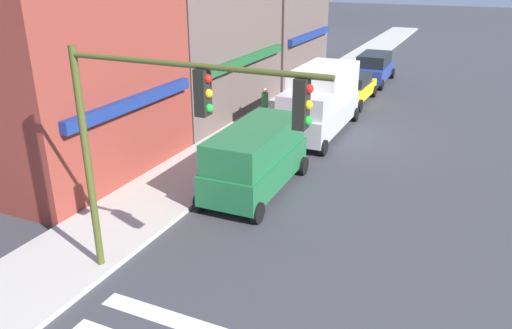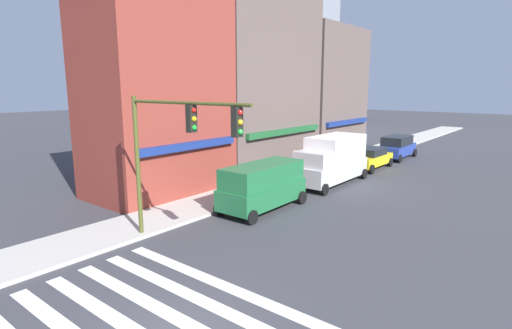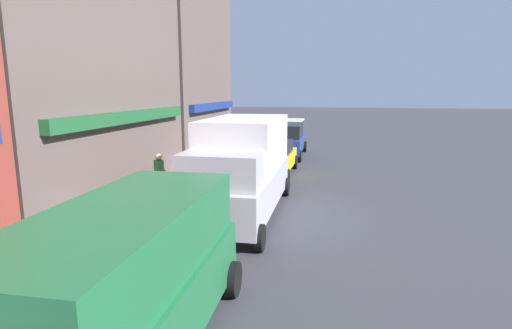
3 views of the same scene
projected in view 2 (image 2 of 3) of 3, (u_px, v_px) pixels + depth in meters
The scene contains 8 objects.
sidewalk_left at pixel (41, 255), 14.57m from camera, with size 120.00×3.00×0.15m.
storefront_row at pixel (258, 78), 29.37m from camera, with size 27.13×5.30×15.19m.
traffic_signal at pixel (174, 139), 14.41m from camera, with size 0.32×6.06×5.76m.
van_green at pixel (263, 185), 19.97m from camera, with size 5.03×2.22×2.34m.
box_truck_silver at pixel (331, 159), 25.36m from camera, with size 6.20×2.42×3.04m.
sedan_yellow at pixel (370, 158), 30.19m from camera, with size 4.43×2.02×1.59m.
suv_blue at pixel (397, 147), 34.47m from camera, with size 4.74×2.12×1.94m.
pedestrian_green_top at pixel (294, 163), 26.97m from camera, with size 0.32×0.32×1.77m.
Camera 2 is at (-5.71, -7.20, 6.10)m, focal length 28.00 mm.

